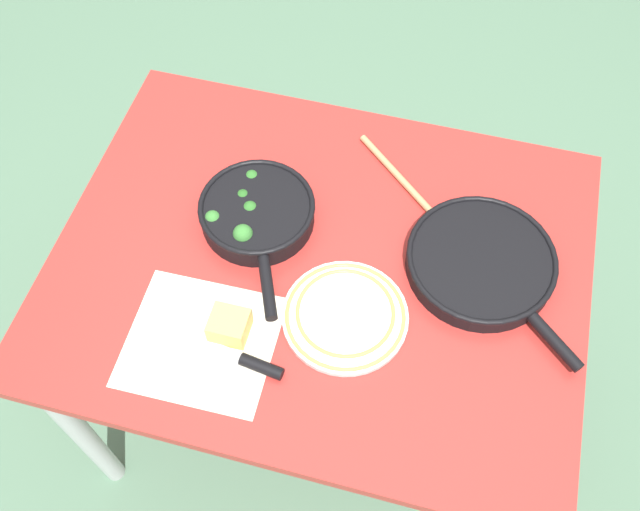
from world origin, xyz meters
name	(u,v)px	position (x,y,z in m)	size (l,w,h in m)	color
ground_plane	(320,392)	(0.00, 0.00, 0.00)	(14.00, 14.00, 0.00)	#51755B
dining_table_red	(320,282)	(0.00, 0.00, 0.65)	(1.09, 0.86, 0.74)	#B72D28
skillet_broccoli	(257,213)	(0.15, -0.06, 0.77)	(0.24, 0.36, 0.07)	black
skillet_eggs	(482,262)	(-0.32, -0.07, 0.76)	(0.37, 0.35, 0.04)	black
wooden_spoon	(430,210)	(-0.20, -0.18, 0.74)	(0.32, 0.29, 0.02)	tan
parchment_sheet	(201,341)	(0.17, 0.23, 0.74)	(0.29, 0.26, 0.00)	silver
grater_knife	(234,356)	(0.10, 0.25, 0.74)	(0.29, 0.06, 0.02)	silver
cheese_block	(229,326)	(0.13, 0.20, 0.76)	(0.07, 0.07, 0.05)	#E0C15B
dinner_plate_stack	(345,315)	(-0.08, 0.11, 0.75)	(0.25, 0.25, 0.03)	white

